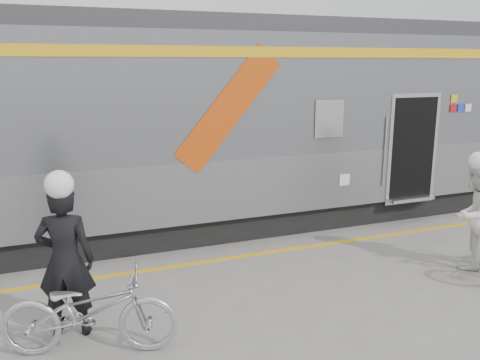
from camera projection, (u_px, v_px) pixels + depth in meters
name	position (u px, v px, depth m)	size (l,w,h in m)	color
ground	(333.00, 306.00, 7.00)	(90.00, 90.00, 0.00)	slate
train	(284.00, 121.00, 10.79)	(24.00, 3.17, 4.10)	black
safety_strip	(268.00, 252.00, 8.95)	(24.00, 0.12, 0.01)	gold
man	(65.00, 261.00, 6.10)	(0.69, 0.45, 1.90)	black
bicycle_left	(89.00, 310.00, 5.77)	(0.69, 1.99, 1.05)	#A9ADB1
woman	(473.00, 215.00, 8.14)	(0.86, 0.67, 1.76)	silver
helmet_man	(58.00, 170.00, 5.84)	(0.33, 0.33, 0.33)	white
helmet_woman	(480.00, 153.00, 7.91)	(0.28, 0.28, 0.28)	white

